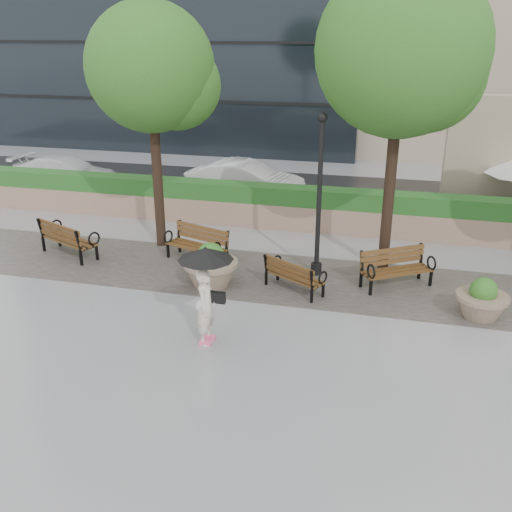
% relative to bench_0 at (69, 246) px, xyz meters
% --- Properties ---
extents(ground, '(100.00, 100.00, 0.00)m').
position_rel_bench_0_xyz_m(ground, '(5.75, -3.04, -0.30)').
color(ground, gray).
rests_on(ground, ground).
extents(cobble_strip, '(28.00, 3.20, 0.01)m').
position_rel_bench_0_xyz_m(cobble_strip, '(5.75, -0.04, -0.29)').
color(cobble_strip, '#383330').
rests_on(cobble_strip, ground).
extents(hedge_wall, '(24.00, 0.80, 1.35)m').
position_rel_bench_0_xyz_m(hedge_wall, '(5.75, 3.96, 0.37)').
color(hedge_wall, '#8F705C').
rests_on(hedge_wall, ground).
extents(asphalt_street, '(40.00, 7.00, 0.00)m').
position_rel_bench_0_xyz_m(asphalt_street, '(5.75, 7.96, -0.29)').
color(asphalt_street, black).
rests_on(asphalt_street, ground).
extents(bench_0, '(1.98, 1.42, 1.00)m').
position_rel_bench_0_xyz_m(bench_0, '(0.00, 0.00, 0.00)').
color(bench_0, brown).
rests_on(bench_0, ground).
extents(bench_1, '(1.89, 1.24, 0.95)m').
position_rel_bench_0_xyz_m(bench_1, '(3.62, 0.50, -0.01)').
color(bench_1, brown).
rests_on(bench_1, ground).
extents(bench_2, '(1.62, 1.29, 0.82)m').
position_rel_bench_0_xyz_m(bench_2, '(6.56, -0.78, -0.05)').
color(bench_2, brown).
rests_on(bench_2, ground).
extents(bench_3, '(1.85, 1.53, 0.94)m').
position_rel_bench_0_xyz_m(bench_3, '(8.95, 0.10, -0.02)').
color(bench_3, brown).
rests_on(bench_3, ground).
extents(planter_left, '(1.34, 1.34, 1.13)m').
position_rel_bench_0_xyz_m(planter_left, '(4.51, -0.95, 0.14)').
color(planter_left, '#7F6B56').
rests_on(planter_left, ground).
extents(planter_right, '(1.13, 1.13, 0.95)m').
position_rel_bench_0_xyz_m(planter_right, '(10.81, -1.11, 0.07)').
color(planter_right, '#7F6B56').
rests_on(planter_right, ground).
extents(lamppost, '(0.28, 0.28, 4.14)m').
position_rel_bench_0_xyz_m(lamppost, '(6.93, 0.40, 1.53)').
color(lamppost, black).
rests_on(lamppost, ground).
extents(tree_0, '(3.51, 3.42, 6.72)m').
position_rel_bench_0_xyz_m(tree_0, '(2.32, 1.52, 4.58)').
color(tree_0, black).
rests_on(tree_0, ground).
extents(tree_1, '(4.05, 4.05, 7.53)m').
position_rel_bench_0_xyz_m(tree_1, '(8.75, 1.23, 5.06)').
color(tree_1, black).
rests_on(tree_1, ground).
extents(car_left, '(4.43, 1.92, 1.27)m').
position_rel_bench_0_xyz_m(car_left, '(-4.08, 6.63, 0.34)').
color(car_left, silver).
rests_on(car_left, ground).
extents(car_right, '(4.51, 1.95, 1.44)m').
position_rel_bench_0_xyz_m(car_right, '(3.31, 6.74, 0.43)').
color(car_right, silver).
rests_on(car_right, ground).
extents(pedestrian, '(1.10, 1.10, 2.03)m').
position_rel_bench_0_xyz_m(pedestrian, '(5.30, -3.57, 0.94)').
color(pedestrian, beige).
rests_on(pedestrian, ground).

